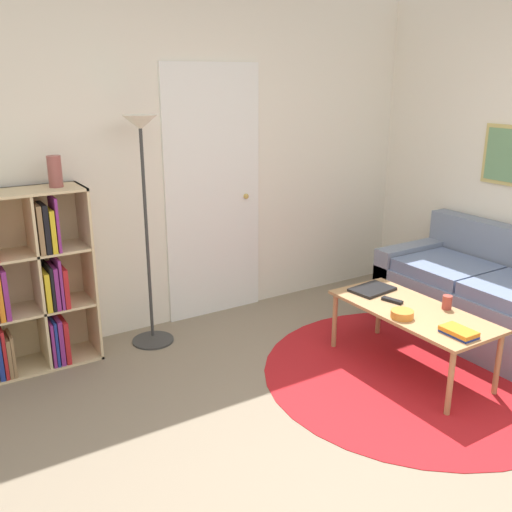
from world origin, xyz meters
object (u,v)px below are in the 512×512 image
Objects in this scene: couch at (490,301)px; coffee_table at (412,315)px; cup at (447,302)px; vase_on_shelf at (55,171)px; floor_lamp at (143,178)px; laptop at (372,289)px; bookshelf at (2,288)px; bowl at (402,314)px.

couch is 1.41× the size of coffee_table.
vase_on_shelf is at bearing 143.90° from cup.
floor_lamp reaches higher than vase_on_shelf.
laptop is at bearing -27.91° from vase_on_shelf.
floor_lamp reaches higher than bookshelf.
bookshelf is 3.74× the size of laptop.
bowl is (-0.17, -0.07, 0.07)m from coffee_table.
bowl is at bearing -40.37° from vase_on_shelf.
coffee_table is at bearing -91.19° from laptop.
bookshelf is 2.75m from coffee_table.
cup is at bearing -167.02° from couch.
vase_on_shelf is (0.42, -0.00, 0.74)m from bookshelf.
floor_lamp is at bearing 135.05° from coffee_table.
floor_lamp is 11.47× the size of bowl.
bowl is at bearing -158.32° from coffee_table.
bookshelf is at bearing 157.04° from couch.
cup is (2.53, -1.54, -0.12)m from bookshelf.
vase_on_shelf is at bearing 139.63° from bowl.
bookshelf reaches higher than laptop.
couch is at bearing -22.96° from bookshelf.
floor_lamp reaches higher than bowl.
floor_lamp is 1.05× the size of couch.
bookshelf is 0.73× the size of floor_lamp.
bookshelf reaches higher than coffee_table.
couch is at bearing 12.98° from cup.
laptop is at bearing 158.57° from couch.
bookshelf is 2.56m from laptop.
laptop is (-0.91, 0.36, 0.17)m from couch.
floor_lamp reaches higher than cup.
couch is 0.76m from cup.
cup is (0.20, -0.12, 0.09)m from coffee_table.
couch is 1.10m from bowl.
couch is (2.26, -1.29, -0.97)m from floor_lamp.
couch is at bearing -29.84° from floor_lamp.
floor_lamp is 2.08m from coffee_table.
coffee_table is 3.45× the size of laptop.
floor_lamp is at bearing -4.83° from bookshelf.
cup is (0.36, -0.05, 0.02)m from bowl.
bookshelf is 0.77× the size of couch.
coffee_table is (1.34, -1.34, -0.86)m from floor_lamp.
laptop is 2.36m from vase_on_shelf.
bowl is at bearing -110.64° from laptop.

